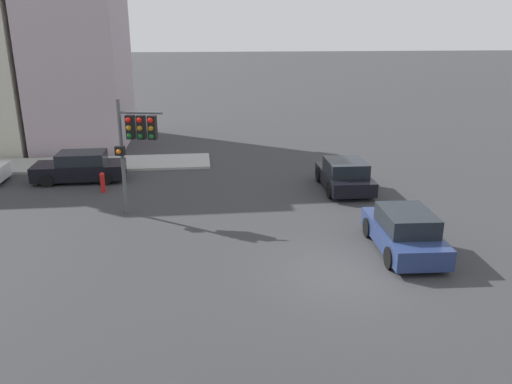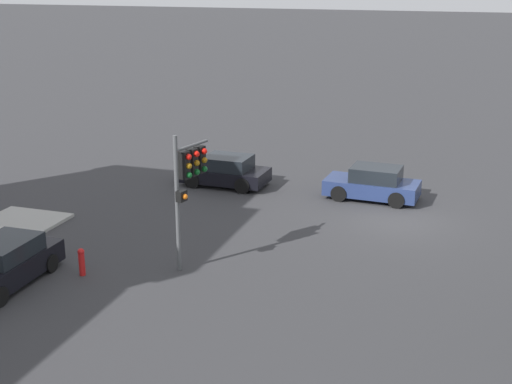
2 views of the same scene
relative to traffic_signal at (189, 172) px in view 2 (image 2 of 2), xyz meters
The scene contains 6 objects.
ground_plane 9.38m from the traffic_signal, 131.68° to the right, with size 300.00×300.00×0.00m, color #333335.
traffic_signal is the anchor object (origin of this frame).
crossing_car_0 10.33m from the traffic_signal, 117.08° to the right, with size 4.03×2.01×1.44m.
crossing_car_1 9.47m from the traffic_signal, 76.41° to the right, with size 3.96×2.10×1.38m.
parked_car_0 6.45m from the traffic_signal, 34.30° to the left, with size 1.89×4.21×1.41m.
fire_hydrant 4.47m from the traffic_signal, 33.74° to the left, with size 0.22×0.22×0.92m.
Camera 2 is at (-3.16, 26.85, 9.43)m, focal length 50.00 mm.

